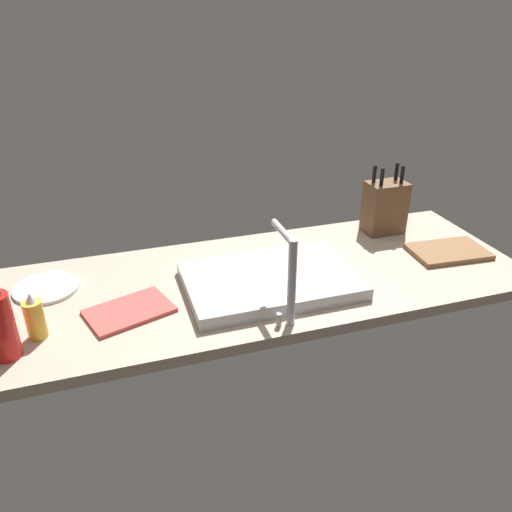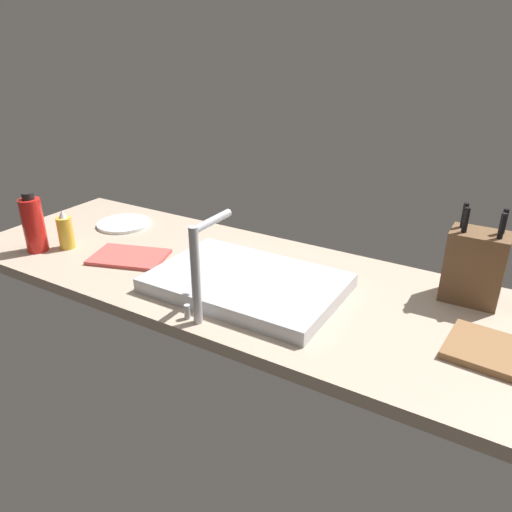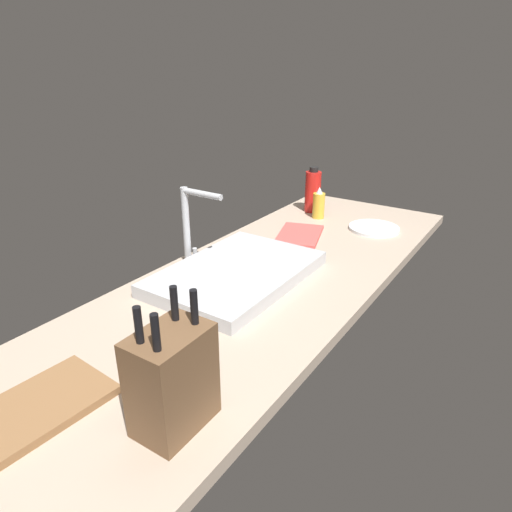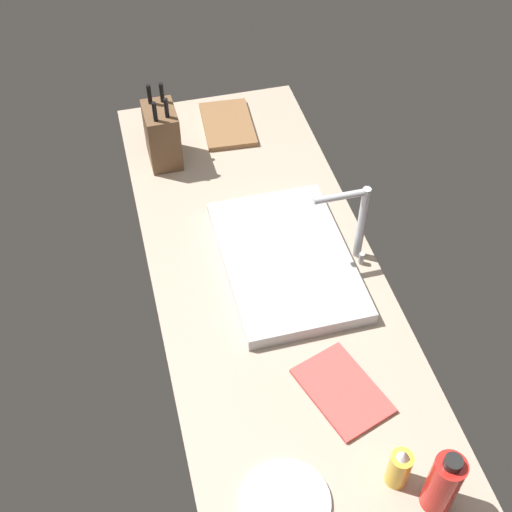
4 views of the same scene
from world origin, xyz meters
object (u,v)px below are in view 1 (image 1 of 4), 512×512
Objects in this scene: water_bottle at (1,326)px; knife_block at (385,207)px; faucet at (289,271)px; soap_bottle at (35,318)px; cutting_board at (448,251)px; dish_towel at (129,311)px; dinner_plate at (46,288)px; sink_basin at (270,280)px.

knife_block is at bearing -163.44° from water_bottle.
soap_bottle is (67.60, -13.35, -9.93)cm from faucet.
dish_towel is at bearing 1.90° from cutting_board.
cutting_board reaches higher than dish_towel.
dish_towel is (113.26, 3.75, -0.30)cm from cutting_board.
dinner_plate is at bearing -30.45° from faucet.
dinner_plate is at bearing -103.61° from water_bottle.
cutting_board is at bearing -178.10° from dish_towel.
faucet is 74.06cm from knife_block.
dinner_plate is at bearing 2.29° from knife_block.
cutting_board is at bearing -176.69° from soap_bottle.
knife_block is 138.02cm from water_bottle.
knife_block is 1.32× the size of dinner_plate.
sink_basin is at bearing 24.52° from knife_block.
faucet is at bearing 149.55° from dinner_plate.
dinner_plate is at bearing -16.18° from sink_basin.
knife_block reaches higher than dinner_plate.
soap_bottle is 0.68× the size of water_bottle.
sink_basin is 3.90× the size of soap_bottle.
knife_block is 124.99cm from dinner_plate.
dinner_plate is at bearing -42.33° from dish_towel.
faucet is 0.99× the size of cutting_board.
sink_basin is 69.54cm from soap_bottle.
knife_block is at bearing -176.86° from dinner_plate.
water_bottle is 0.85× the size of dish_towel.
knife_block reaches higher than soap_bottle.
water_bottle reaches higher than soap_bottle.
faucet is at bearing 85.39° from sink_basin.
dinner_plate is (-7.87, -32.50, -8.86)cm from water_bottle.
faucet reaches higher than dish_towel.
dish_towel is at bearing 14.94° from knife_block.
faucet is 48.86cm from dish_towel.
water_bottle is 1.00× the size of dinner_plate.
knife_block reaches higher than water_bottle.
dish_towel is (-31.62, -10.87, -8.86)cm from water_bottle.
sink_basin is 77.53cm from water_bottle.
dish_towel is (42.94, -17.58, -15.32)cm from faucet.
knife_block reaches higher than cutting_board.
soap_bottle is at bearing 13.77° from knife_block.
dish_towel is at bearing -22.26° from faucet.
knife_block is at bearing -141.44° from faucet.
faucet is 75.00cm from cutting_board.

